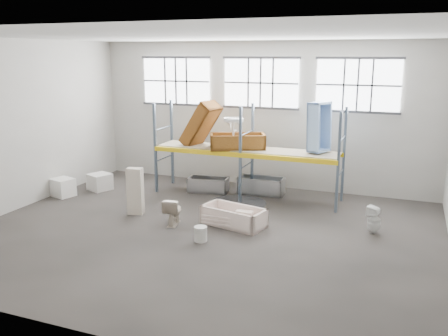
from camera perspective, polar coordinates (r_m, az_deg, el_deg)
The scene contains 33 objects.
floor at distance 12.74m, azimuth -2.47°, elevation -7.83°, with size 12.00×10.00×0.10m, color #4D4641.
ceiling at distance 11.88m, azimuth -2.73°, elevation 15.74°, with size 12.00×10.00×0.10m, color silver.
wall_back at distance 16.75m, azimuth 4.44°, elevation 6.31°, with size 12.00×0.10×5.00m, color #AAA79D.
wall_front at distance 7.82m, azimuth -17.71°, elevation -2.58°, with size 12.00×0.10×5.00m, color #9C988F.
wall_left at distance 15.49m, azimuth -23.60°, elevation 4.65°, with size 0.10×10.00×5.00m, color #9F9C94.
window_left at distance 17.74m, azimuth -5.70°, elevation 10.25°, with size 2.60×0.04×1.60m, color white.
window_mid at distance 16.54m, azimuth 4.39°, elevation 10.05°, with size 2.60×0.04×1.60m, color white.
window_right at distance 15.91m, azimuth 15.64°, elevation 9.46°, with size 2.60×0.04×1.60m, color white.
rack_upright_la at distance 16.11m, azimuth -8.17°, elevation 2.33°, with size 0.08×0.08×3.00m, color slate.
rack_upright_lb at distance 17.15m, azimuth -6.21°, elevation 3.06°, with size 0.08×0.08×3.00m, color slate.
rack_upright_ma at distance 14.89m, azimuth 1.95°, elevation 1.54°, with size 0.08×0.08×3.00m, color slate.
rack_upright_mb at distance 16.01m, azimuth 3.38°, elevation 2.37°, with size 0.08×0.08×3.00m, color slate.
rack_upright_ra at distance 14.21m, azimuth 13.44°, elevation 0.60°, with size 0.08×0.08×3.00m, color slate.
rack_upright_rb at distance 15.38m, azimuth 14.08°, elevation 1.52°, with size 0.08×0.08×3.00m, color slate.
rack_beam_front at distance 14.89m, azimuth 1.95°, elevation 1.54°, with size 6.00×0.10×0.14m, color yellow.
rack_beam_back at distance 16.01m, azimuth 3.38°, elevation 2.37°, with size 6.00×0.10×0.14m, color yellow.
shelf_deck at distance 15.43m, azimuth 2.70°, elevation 2.26°, with size 5.90×1.10×0.03m, color gray.
wet_patch at distance 15.09m, azimuth 1.66°, elevation -4.18°, with size 1.80×1.80×0.00m, color black.
bathtub_beige at distance 13.12m, azimuth 1.16°, elevation -5.76°, with size 1.73×0.81×0.51m, color #F6DBCE, non-canonical shape.
cistern_spare at distance 12.85m, azimuth 2.41°, elevation -6.07°, with size 0.46×0.22×0.43m, color beige.
sink_in_tub at distance 12.97m, azimuth 1.12°, elevation -6.43°, with size 0.41×0.41×0.14m, color beige.
toilet_beige at distance 13.22m, azimuth -6.08°, elevation -5.11°, with size 0.43×0.75×0.76m, color beige.
cistern_tall at distance 14.15m, azimuth -10.50°, elevation -2.72°, with size 0.44×0.29×1.37m, color beige.
toilet_white at distance 13.11m, azimuth 17.41°, elevation -5.88°, with size 0.33×0.34×0.74m, color white.
steel_tub_left at distance 16.26m, azimuth -1.88°, elevation -1.98°, with size 1.33×0.62×0.49m, color #BABBC2, non-canonical shape.
steel_tub_right at distance 16.08m, azimuth 4.46°, elevation -2.08°, with size 1.50×0.70×0.55m, color #B5BABE, non-canonical shape.
rust_tub_flat at distance 15.42m, azimuth 1.62°, elevation 3.17°, with size 1.75×0.82×0.49m, color brown, non-canonical shape.
rust_tub_tilted at distance 15.85m, azimuth -2.78°, elevation 5.18°, with size 1.64×0.77×0.46m, color brown, non-canonical shape.
sink_on_shelf at distance 15.16m, azimuth 1.12°, elevation 4.05°, with size 0.63×0.49×0.56m, color silver.
blue_tub_upright at distance 14.92m, azimuth 11.26°, elevation 4.81°, with size 1.52×0.71×0.43m, color #8BAFE2, non-canonical shape.
bucket at distance 12.09m, azimuth -2.80°, elevation -7.83°, with size 0.33×0.33×0.38m, color beige.
carton_near at distance 16.62m, azimuth -18.62°, elevation -2.19°, with size 0.68×0.59×0.59m, color white.
carton_far at distance 17.02m, azimuth -14.55°, elevation -1.60°, with size 0.67×0.67×0.56m, color beige.
Camera 1 is at (4.81, -10.86, 4.58)m, focal length 38.44 mm.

